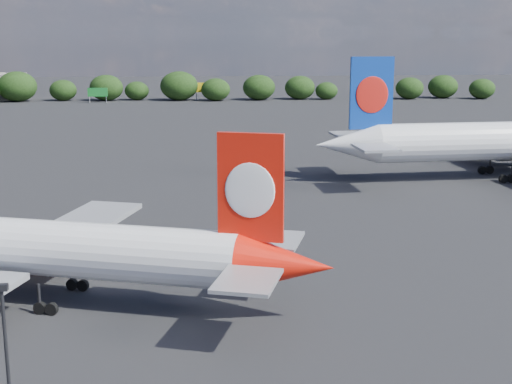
{
  "coord_description": "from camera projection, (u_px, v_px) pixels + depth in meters",
  "views": [
    {
      "loc": [
        10.97,
        -45.31,
        20.89
      ],
      "look_at": [
        16.0,
        12.0,
        8.0
      ],
      "focal_mm": 50.0,
      "sensor_mm": 36.0,
      "label": 1
    }
  ],
  "objects": [
    {
      "name": "horizon_treeline",
      "position": [
        170.0,
        88.0,
        223.02
      ],
      "size": [
        203.9,
        14.96,
        9.29
      ],
      "color": "black",
      "rests_on": "ground"
    },
    {
      "name": "billboard_yellow",
      "position": [
        196.0,
        88.0,
        224.77
      ],
      "size": [
        5.0,
        0.3,
        5.5
      ],
      "color": "yellow",
      "rests_on": "ground"
    },
    {
      "name": "highway_sign",
      "position": [
        98.0,
        92.0,
        216.54
      ],
      "size": [
        6.0,
        0.3,
        4.5
      ],
      "color": "#146824",
      "rests_on": "ground"
    },
    {
      "name": "ground",
      "position": [
        121.0,
        176.0,
        106.0
      ],
      "size": [
        500.0,
        500.0,
        0.0
      ],
      "primitive_type": "plane",
      "color": "black",
      "rests_on": "ground"
    },
    {
      "name": "china_southern_airliner",
      "position": [
        505.0,
        142.0,
        103.46
      ],
      "size": [
        54.18,
        51.51,
        17.68
      ],
      "color": "white",
      "rests_on": "ground"
    },
    {
      "name": "qantas_airliner",
      "position": [
        51.0,
        250.0,
        55.78
      ],
      "size": [
        42.0,
        40.31,
        13.99
      ],
      "color": "white",
      "rests_on": "ground"
    }
  ]
}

